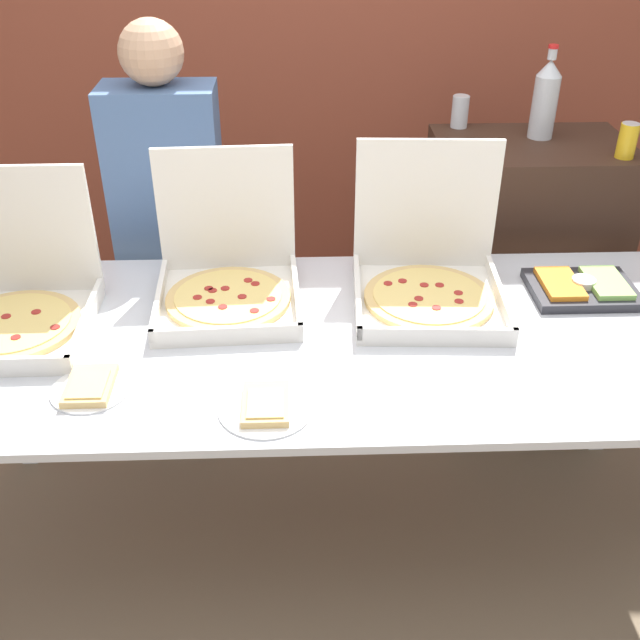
% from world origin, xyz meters
% --- Properties ---
extents(ground_plane, '(16.00, 16.00, 0.00)m').
position_xyz_m(ground_plane, '(0.00, 0.00, 0.00)').
color(ground_plane, '#847056').
extents(brick_wall_behind, '(10.00, 0.06, 2.80)m').
position_xyz_m(brick_wall_behind, '(0.00, 1.70, 1.40)').
color(brick_wall_behind, brown).
rests_on(brick_wall_behind, ground_plane).
extents(buffet_table, '(2.39, 0.99, 0.87)m').
position_xyz_m(buffet_table, '(0.00, 0.00, 0.78)').
color(buffet_table, silver).
rests_on(buffet_table, ground_plane).
extents(pizza_box_far_right, '(0.49, 0.50, 0.46)m').
position_xyz_m(pizza_box_far_right, '(0.35, 0.21, 0.95)').
color(pizza_box_far_right, silver).
rests_on(pizza_box_far_right, buffet_table).
extents(pizza_box_near_right, '(0.44, 0.46, 0.44)m').
position_xyz_m(pizza_box_near_right, '(-0.90, 0.09, 0.94)').
color(pizza_box_near_right, silver).
rests_on(pizza_box_near_right, buffet_table).
extents(pizza_box_far_left, '(0.46, 0.48, 0.44)m').
position_xyz_m(pizza_box_far_left, '(-0.28, 0.23, 0.94)').
color(pizza_box_far_left, silver).
rests_on(pizza_box_far_left, buffet_table).
extents(paper_plate_front_left, '(0.21, 0.21, 0.03)m').
position_xyz_m(paper_plate_front_left, '(-0.62, -0.25, 0.88)').
color(paper_plate_front_left, white).
rests_on(paper_plate_front_left, buffet_table).
extents(paper_plate_front_right, '(0.25, 0.25, 0.03)m').
position_xyz_m(paper_plate_front_right, '(-0.15, -0.34, 0.88)').
color(paper_plate_front_right, white).
rests_on(paper_plate_front_right, buffet_table).
extents(veggie_tray, '(0.33, 0.25, 0.05)m').
position_xyz_m(veggie_tray, '(0.85, 0.21, 0.89)').
color(veggie_tray, '#28282D').
rests_on(veggie_tray, buffet_table).
extents(sideboard_podium, '(0.73, 0.49, 1.15)m').
position_xyz_m(sideboard_podium, '(0.84, 0.84, 0.57)').
color(sideboard_podium, '#382319').
rests_on(sideboard_podium, ground_plane).
extents(soda_bottle, '(0.09, 0.09, 0.34)m').
position_xyz_m(soda_bottle, '(0.87, 0.91, 1.30)').
color(soda_bottle, '#B7BCC1').
rests_on(soda_bottle, sideboard_podium).
extents(soda_can_silver, '(0.07, 0.07, 0.12)m').
position_xyz_m(soda_can_silver, '(0.59, 1.05, 1.21)').
color(soda_can_silver, silver).
rests_on(soda_can_silver, sideboard_podium).
extents(soda_can_colored, '(0.07, 0.07, 0.12)m').
position_xyz_m(soda_can_colored, '(1.11, 0.68, 1.21)').
color(soda_can_colored, gold).
rests_on(soda_can_colored, sideboard_podium).
extents(person_guest_plaid, '(0.40, 0.22, 1.62)m').
position_xyz_m(person_guest_plaid, '(-0.53, 0.73, 0.85)').
color(person_guest_plaid, black).
rests_on(person_guest_plaid, ground_plane).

